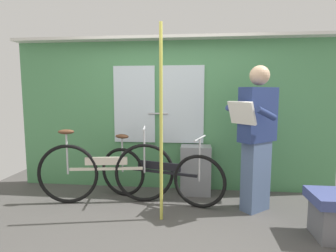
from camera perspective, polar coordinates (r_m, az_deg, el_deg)
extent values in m
cube|color=#474442|center=(3.15, -1.22, -20.01)|extent=(5.56, 4.02, 0.04)
cube|color=#4C8C56|center=(4.03, 0.92, 2.02)|extent=(4.56, 0.08, 2.13)
cube|color=silver|center=(4.06, -6.92, 4.41)|extent=(0.60, 0.02, 1.10)
cube|color=silver|center=(3.96, 3.03, 4.39)|extent=(0.60, 0.02, 1.10)
cylinder|color=#B2B2B7|center=(3.98, -2.04, 2.57)|extent=(0.28, 0.02, 0.02)
cube|color=silver|center=(3.99, 0.82, 17.63)|extent=(4.56, 0.28, 0.04)
torus|color=black|center=(3.47, 6.45, -11.21)|extent=(0.65, 0.23, 0.66)
torus|color=black|center=(3.89, -9.27, -9.27)|extent=(0.65, 0.23, 0.66)
cube|color=black|center=(3.63, -1.89, -9.37)|extent=(0.99, 0.32, 0.03)
cube|color=black|center=(3.60, -1.89, -8.16)|extent=(0.58, 0.19, 0.10)
cylinder|color=#B7B7BC|center=(3.83, -9.34, -5.74)|extent=(0.02, 0.02, 0.49)
ellipsoid|color=brown|center=(3.78, -9.41, -2.11)|extent=(0.22, 0.14, 0.06)
cylinder|color=#B7B7BC|center=(3.39, 6.51, -6.96)|extent=(0.02, 0.02, 0.53)
cylinder|color=#B7B7BC|center=(3.34, 6.57, -2.54)|extent=(0.15, 0.43, 0.02)
torus|color=black|center=(3.63, -4.83, -9.54)|extent=(0.76, 0.17, 0.76)
torus|color=black|center=(3.78, -19.84, -9.25)|extent=(0.76, 0.17, 0.76)
cube|color=beige|center=(3.66, -12.52, -8.57)|extent=(0.91, 0.18, 0.03)
cube|color=beige|center=(3.63, -12.56, -7.02)|extent=(0.53, 0.11, 0.10)
cylinder|color=#B7B7BC|center=(3.72, -20.01, -5.24)|extent=(0.02, 0.02, 0.54)
ellipsoid|color=brown|center=(3.68, -20.18, -1.12)|extent=(0.21, 0.12, 0.06)
cylinder|color=#B7B7BC|center=(3.56, -4.88, -5.06)|extent=(0.02, 0.02, 0.58)
cylinder|color=#B7B7BC|center=(3.51, -4.92, -0.42)|extent=(0.09, 0.44, 0.02)
cube|color=slate|center=(3.52, 17.55, -9.75)|extent=(0.37, 0.35, 0.84)
cube|color=navy|center=(3.39, 18.00, 2.24)|extent=(0.49, 0.46, 0.63)
sphere|color=tan|center=(3.38, 18.28, 9.83)|extent=(0.23, 0.23, 0.23)
cube|color=silver|center=(3.17, 14.88, 2.63)|extent=(0.30, 0.33, 0.26)
cylinder|color=navy|center=(3.14, 19.47, 2.43)|extent=(0.28, 0.25, 0.17)
cylinder|color=navy|center=(3.41, 13.76, 2.94)|extent=(0.28, 0.25, 0.17)
cube|color=gray|center=(3.93, 5.71, -8.95)|extent=(0.41, 0.28, 0.67)
cylinder|color=#C6C14C|center=(2.98, -1.42, 0.31)|extent=(0.04, 0.04, 2.13)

